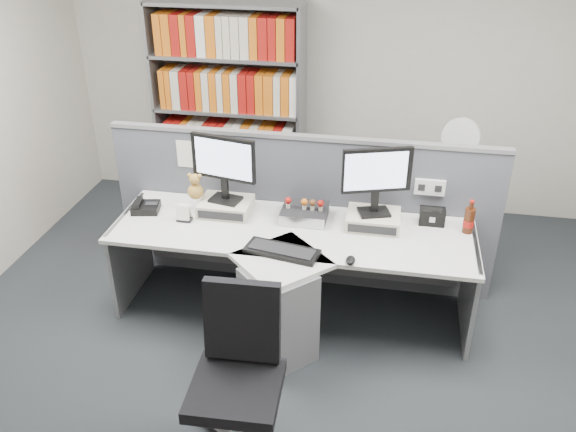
% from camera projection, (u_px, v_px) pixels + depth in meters
% --- Properties ---
extents(ground, '(5.50, 5.50, 0.00)m').
position_uv_depth(ground, '(270.00, 385.00, 3.97)').
color(ground, '#2C3034').
rests_on(ground, ground).
extents(room_shell, '(5.04, 5.54, 2.72)m').
position_uv_depth(room_shell, '(265.00, 128.00, 3.11)').
color(room_shell, beige).
rests_on(room_shell, ground).
extents(partition, '(3.00, 0.08, 1.27)m').
position_uv_depth(partition, '(303.00, 210.00, 4.74)').
color(partition, '#52545D').
rests_on(partition, ground).
extents(desk, '(2.60, 1.20, 0.72)m').
position_uv_depth(desk, '(287.00, 277.00, 4.27)').
color(desk, silver).
rests_on(desk, ground).
extents(monitor_riser_left, '(0.38, 0.31, 0.10)m').
position_uv_depth(monitor_riser_left, '(226.00, 207.00, 4.53)').
color(monitor_riser_left, beige).
rests_on(monitor_riser_left, desk).
extents(monitor_riser_right, '(0.38, 0.31, 0.10)m').
position_uv_depth(monitor_riser_right, '(373.00, 220.00, 4.35)').
color(monitor_riser_right, beige).
rests_on(monitor_riser_right, desk).
extents(monitor_left, '(0.49, 0.20, 0.51)m').
position_uv_depth(monitor_left, '(224.00, 163.00, 4.36)').
color(monitor_left, black).
rests_on(monitor_left, monitor_riser_left).
extents(monitor_right, '(0.48, 0.22, 0.50)m').
position_uv_depth(monitor_right, '(377.00, 176.00, 4.19)').
color(monitor_right, black).
rests_on(monitor_right, monitor_riser_right).
extents(desktop_pc, '(0.33, 0.30, 0.09)m').
position_uv_depth(desktop_pc, '(304.00, 213.00, 4.45)').
color(desktop_pc, black).
rests_on(desktop_pc, desk).
extents(figurines, '(0.29, 0.05, 0.09)m').
position_uv_depth(figurines, '(306.00, 203.00, 4.39)').
color(figurines, beige).
rests_on(figurines, desktop_pc).
extents(keyboard, '(0.53, 0.28, 0.03)m').
position_uv_depth(keyboard, '(282.00, 251.00, 4.05)').
color(keyboard, black).
rests_on(keyboard, desk).
extents(mouse, '(0.06, 0.10, 0.04)m').
position_uv_depth(mouse, '(351.00, 260.00, 3.94)').
color(mouse, black).
rests_on(mouse, desk).
extents(desk_phone, '(0.23, 0.21, 0.09)m').
position_uv_depth(desk_phone, '(145.00, 207.00, 4.56)').
color(desk_phone, black).
rests_on(desk_phone, desk).
extents(desk_calendar, '(0.11, 0.08, 0.13)m').
position_uv_depth(desk_calendar, '(184.00, 214.00, 4.42)').
color(desk_calendar, black).
rests_on(desk_calendar, desk).
extents(plush_toy, '(0.12, 0.12, 0.21)m').
position_uv_depth(plush_toy, '(195.00, 188.00, 4.49)').
color(plush_toy, '#B0853A').
rests_on(plush_toy, monitor_riser_left).
extents(speaker, '(0.18, 0.10, 0.12)m').
position_uv_depth(speaker, '(432.00, 216.00, 4.37)').
color(speaker, black).
rests_on(speaker, desk).
extents(cola_bottle, '(0.08, 0.08, 0.25)m').
position_uv_depth(cola_bottle, '(469.00, 220.00, 4.25)').
color(cola_bottle, '#3F190A').
rests_on(cola_bottle, desk).
extents(shelving_unit, '(1.41, 0.40, 2.00)m').
position_uv_depth(shelving_unit, '(230.00, 113.00, 5.75)').
color(shelving_unit, gray).
rests_on(shelving_unit, ground).
extents(filing_cabinet, '(0.45, 0.61, 0.70)m').
position_uv_depth(filing_cabinet, '(449.00, 212.00, 5.33)').
color(filing_cabinet, gray).
rests_on(filing_cabinet, ground).
extents(desk_fan, '(0.31, 0.19, 0.53)m').
position_uv_depth(desk_fan, '(460.00, 140.00, 5.00)').
color(desk_fan, white).
rests_on(desk_fan, filing_cabinet).
extents(office_chair, '(0.66, 0.68, 1.02)m').
position_uv_depth(office_chair, '(239.00, 372.00, 3.31)').
color(office_chair, silver).
rests_on(office_chair, ground).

